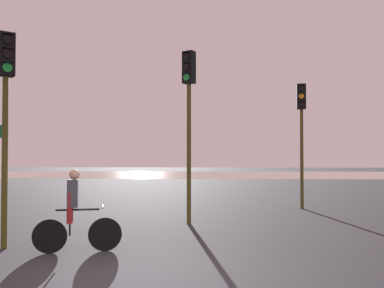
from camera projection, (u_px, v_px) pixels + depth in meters
name	position (u px, v px, depth m)	size (l,w,h in m)	color
ground_plane	(143.00, 281.00, 6.44)	(120.00, 120.00, 0.00)	#28282D
water_strip	(202.00, 174.00, 42.13)	(80.00, 16.00, 0.01)	#9E937F
traffic_light_near_left	(6.00, 98.00, 8.75)	(0.41, 0.42, 4.42)	#4C4719
traffic_light_far_right	(302.00, 122.00, 15.22)	(0.36, 0.37, 4.45)	#4C4719
traffic_light_center	(189.00, 104.00, 11.87)	(0.40, 0.42, 4.80)	#4C4719
cyclist	(74.00, 210.00, 8.36)	(1.67, 0.58, 1.62)	black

